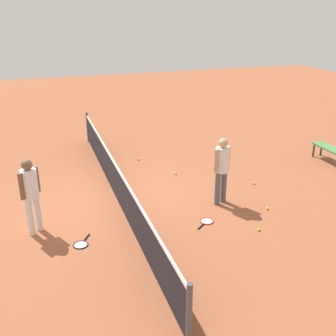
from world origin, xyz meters
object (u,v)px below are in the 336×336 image
object	(u,v)px
player_far_side	(30,190)
tennis_ball_baseline	(138,159)
tennis_ball_by_net	(227,166)
tennis_ball_near_player	(254,183)
tennis_racket_far_player	(81,244)
tennis_ball_stray_left	(267,208)
tennis_racket_near_player	(206,222)
courtside_bench	(332,151)
tennis_ball_midcourt	(176,173)
tennis_ball_stray_right	(259,229)
player_near_side	(222,166)

from	to	relation	value
player_far_side	tennis_ball_baseline	bearing A→B (deg)	-42.56
tennis_ball_by_net	tennis_ball_near_player	bearing A→B (deg)	-174.39
tennis_racket_far_player	tennis_ball_stray_left	xyz separation A→B (m)	(0.10, -4.48, 0.02)
tennis_racket_near_player	tennis_ball_stray_left	world-z (taller)	tennis_ball_stray_left
tennis_ball_baseline	courtside_bench	xyz separation A→B (m)	(-2.19, -5.68, 0.38)
tennis_ball_near_player	tennis_ball_midcourt	world-z (taller)	same
tennis_ball_stray_left	tennis_ball_stray_right	distance (m)	1.07
tennis_ball_baseline	tennis_ball_stray_right	size ratio (longest dim) A/B	1.00
tennis_ball_midcourt	tennis_racket_far_player	bearing A→B (deg)	132.70
tennis_racket_far_player	player_far_side	bearing A→B (deg)	46.43
player_far_side	tennis_ball_baseline	world-z (taller)	player_far_side
player_near_side	tennis_ball_stray_right	world-z (taller)	player_near_side
player_far_side	tennis_ball_stray_left	distance (m)	5.49
tennis_ball_stray_right	tennis_ball_near_player	bearing A→B (deg)	-27.58
player_far_side	tennis_ball_midcourt	distance (m)	4.58
tennis_racket_near_player	courtside_bench	world-z (taller)	courtside_bench
tennis_ball_by_net	tennis_ball_baseline	world-z (taller)	same
tennis_racket_near_player	tennis_ball_midcourt	size ratio (longest dim) A/B	8.50
player_near_side	tennis_ball_near_player	distance (m)	1.84
tennis_racket_far_player	tennis_ball_by_net	size ratio (longest dim) A/B	8.82
player_near_side	tennis_ball_by_net	size ratio (longest dim) A/B	25.76
player_near_side	courtside_bench	size ratio (longest dim) A/B	1.13
player_far_side	tennis_ball_near_player	xyz separation A→B (m)	(0.69, -5.81, -0.98)
tennis_ball_midcourt	tennis_ball_baseline	world-z (taller)	same
tennis_racket_far_player	tennis_racket_near_player	bearing A→B (deg)	-89.62
player_near_side	tennis_ball_midcourt	bearing A→B (deg)	11.95
tennis_racket_far_player	tennis_ball_midcourt	world-z (taller)	tennis_ball_midcourt
tennis_ball_stray_left	player_far_side	bearing A→B (deg)	82.25
tennis_racket_far_player	tennis_ball_near_player	size ratio (longest dim) A/B	8.82
player_near_side	tennis_ball_baseline	size ratio (longest dim) A/B	25.76
tennis_racket_far_player	tennis_ball_stray_left	bearing A→B (deg)	-88.72
tennis_ball_baseline	tennis_ball_stray_right	bearing A→B (deg)	-164.46
tennis_ball_baseline	player_far_side	bearing A→B (deg)	137.44
player_near_side	player_far_side	world-z (taller)	same
tennis_ball_near_player	tennis_ball_by_net	size ratio (longest dim) A/B	1.00
tennis_ball_stray_left	tennis_ball_near_player	bearing A→B (deg)	-17.75
tennis_ball_midcourt	courtside_bench	world-z (taller)	courtside_bench
player_near_side	courtside_bench	xyz separation A→B (m)	(1.37, -4.50, -0.59)
tennis_ball_baseline	tennis_racket_near_player	bearing A→B (deg)	-173.92
player_near_side	tennis_ball_stray_left	bearing A→B (deg)	-126.93
tennis_ball_stray_left	tennis_ball_stray_right	xyz separation A→B (m)	(-0.80, 0.70, 0.00)
tennis_racket_near_player	tennis_ball_by_net	bearing A→B (deg)	-34.30
tennis_ball_by_net	courtside_bench	bearing A→B (deg)	-102.76
tennis_racket_far_player	player_near_side	bearing A→B (deg)	-77.33
player_far_side	courtside_bench	world-z (taller)	player_far_side
tennis_racket_far_player	tennis_ball_stray_left	world-z (taller)	tennis_ball_stray_left
player_far_side	tennis_ball_by_net	xyz separation A→B (m)	(2.08, -5.67, -0.98)
tennis_ball_midcourt	tennis_ball_baseline	bearing A→B (deg)	26.56
player_near_side	tennis_racket_near_player	world-z (taller)	player_near_side
tennis_ball_near_player	tennis_ball_stray_right	size ratio (longest dim) A/B	1.00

